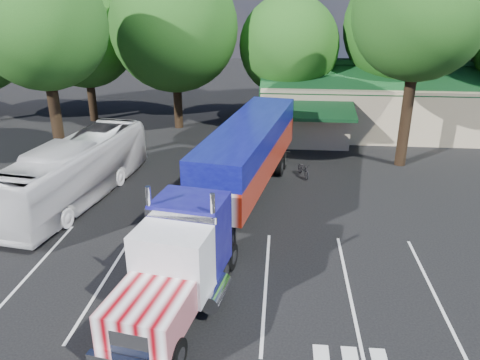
# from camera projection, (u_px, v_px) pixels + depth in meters

# --- Properties ---
(ground) EXTENTS (120.00, 120.00, 0.00)m
(ground) POSITION_uv_depth(u_px,v_px,m) (208.00, 214.00, 24.10)
(ground) COLOR black
(ground) RESTS_ON ground
(event_hall) EXTENTS (24.20, 14.12, 5.55)m
(event_hall) POSITION_uv_depth(u_px,v_px,m) (405.00, 102.00, 38.56)
(event_hall) COLOR tan
(event_hall) RESTS_ON ground
(tree_row_b) EXTENTS (8.40, 8.40, 11.35)m
(tree_row_b) POSITION_uv_depth(u_px,v_px,m) (85.00, 37.00, 38.95)
(tree_row_b) COLOR black
(tree_row_b) RESTS_ON ground
(tree_row_c) EXTENTS (10.00, 10.00, 13.05)m
(tree_row_c) POSITION_uv_depth(u_px,v_px,m) (174.00, 28.00, 36.46)
(tree_row_c) COLOR black
(tree_row_c) RESTS_ON ground
(tree_row_d) EXTENTS (8.00, 8.00, 10.60)m
(tree_row_d) POSITION_uv_depth(u_px,v_px,m) (289.00, 46.00, 37.45)
(tree_row_d) COLOR black
(tree_row_d) RESTS_ON ground
(tree_row_e) EXTENTS (9.60, 9.60, 12.90)m
(tree_row_e) POSITION_uv_depth(u_px,v_px,m) (405.00, 27.00, 36.60)
(tree_row_e) COLOR black
(tree_row_e) RESTS_ON ground
(tree_near_left) EXTENTS (7.60, 7.60, 12.65)m
(tree_near_left) POSITION_uv_depth(u_px,v_px,m) (42.00, 26.00, 27.22)
(tree_near_left) COLOR black
(tree_near_left) RESTS_ON ground
(tree_near_right) EXTENTS (8.00, 8.00, 13.50)m
(tree_near_right) POSITION_uv_depth(u_px,v_px,m) (420.00, 13.00, 27.44)
(tree_near_right) COLOR black
(tree_near_right) RESTS_ON ground
(semi_truck) EXTENTS (6.17, 21.14, 4.40)m
(semi_truck) POSITION_uv_depth(u_px,v_px,m) (236.00, 171.00, 22.92)
(semi_truck) COLOR black
(semi_truck) RESTS_ON ground
(woman) EXTENTS (0.38, 0.57, 1.56)m
(woman) POSITION_uv_depth(u_px,v_px,m) (231.00, 236.00, 20.30)
(woman) COLOR black
(woman) RESTS_ON ground
(bicycle) EXTENTS (1.12, 1.84, 0.91)m
(bicycle) POSITION_uv_depth(u_px,v_px,m) (304.00, 169.00, 28.88)
(bicycle) COLOR black
(bicycle) RESTS_ON ground
(tour_bus) EXTENTS (4.51, 12.27, 3.34)m
(tour_bus) POSITION_uv_depth(u_px,v_px,m) (76.00, 171.00, 25.20)
(tour_bus) COLOR silver
(tour_bus) RESTS_ON ground
(silver_sedan) EXTENTS (4.78, 2.86, 1.49)m
(silver_sedan) POSITION_uv_depth(u_px,v_px,m) (322.00, 129.00, 36.18)
(silver_sedan) COLOR #A8ABB0
(silver_sedan) RESTS_ON ground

